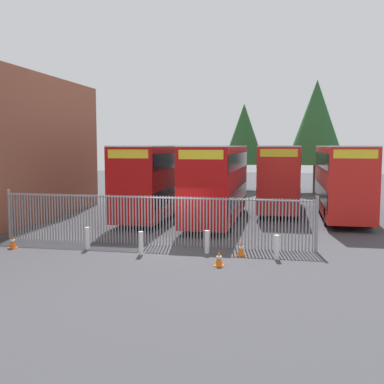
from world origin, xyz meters
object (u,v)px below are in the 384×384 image
object	(u,v)px
bollard_center_front	(141,243)
bollard_far_right	(277,247)
double_decker_bus_far_back	(280,175)
double_decker_bus_near_gate	(157,178)
traffic_cone_mid_forecourt	(219,258)
traffic_cone_by_gate	(13,242)
traffic_cone_near_kerb	(241,249)
double_decker_bus_behind_fence_right	(217,180)
bollard_near_left	(87,238)
bollard_near_right	(207,242)
double_decker_bus_behind_fence_left	(342,178)

from	to	relation	value
bollard_center_front	bollard_far_right	xyz separation A→B (m)	(5.41, 0.35, 0.00)
double_decker_bus_far_back	double_decker_bus_near_gate	bearing A→B (deg)	-147.05
double_decker_bus_near_gate	traffic_cone_mid_forecourt	distance (m)	12.52
traffic_cone_by_gate	double_decker_bus_near_gate	bearing A→B (deg)	69.53
double_decker_bus_near_gate	double_decker_bus_far_back	xyz separation A→B (m)	(7.39, 4.79, 0.00)
traffic_cone_mid_forecourt	traffic_cone_near_kerb	size ratio (longest dim) A/B	1.00
double_decker_bus_behind_fence_right	traffic_cone_by_gate	size ratio (longest dim) A/B	18.32
traffic_cone_mid_forecourt	double_decker_bus_near_gate	bearing A→B (deg)	116.21
bollard_near_left	traffic_cone_mid_forecourt	size ratio (longest dim) A/B	1.61
bollard_near_left	traffic_cone_mid_forecourt	xyz separation A→B (m)	(5.91, -1.66, -0.19)
double_decker_bus_far_back	traffic_cone_near_kerb	size ratio (longest dim) A/B	18.32
traffic_cone_mid_forecourt	traffic_cone_near_kerb	distance (m)	1.89
double_decker_bus_near_gate	bollard_near_left	world-z (taller)	double_decker_bus_near_gate
bollard_near_left	bollard_far_right	xyz separation A→B (m)	(7.95, -0.15, 0.00)
double_decker_bus_behind_fence_right	traffic_cone_near_kerb	world-z (taller)	double_decker_bus_behind_fence_right
double_decker_bus_near_gate	bollard_near_right	distance (m)	10.44
double_decker_bus_near_gate	traffic_cone_by_gate	bearing A→B (deg)	-110.47
double_decker_bus_behind_fence_left	traffic_cone_by_gate	distance (m)	19.16
double_decker_bus_far_back	bollard_far_right	world-z (taller)	double_decker_bus_far_back
double_decker_bus_far_back	traffic_cone_by_gate	xyz separation A→B (m)	(-11.08, -14.68, -2.13)
double_decker_bus_behind_fence_right	double_decker_bus_near_gate	bearing A→B (deg)	166.05
double_decker_bus_behind_fence_left	bollard_far_right	distance (m)	12.28
double_decker_bus_far_back	traffic_cone_mid_forecourt	world-z (taller)	double_decker_bus_far_back
traffic_cone_by_gate	double_decker_bus_far_back	bearing A→B (deg)	52.95
traffic_cone_by_gate	bollard_near_right	bearing A→B (deg)	5.21
double_decker_bus_behind_fence_right	traffic_cone_near_kerb	size ratio (longest dim) A/B	18.32
bollard_near_left	bollard_center_front	bearing A→B (deg)	-11.00
bollard_near_right	traffic_cone_mid_forecourt	distance (m)	2.10
double_decker_bus_behind_fence_left	bollard_near_right	bearing A→B (deg)	-120.36
traffic_cone_by_gate	double_decker_bus_behind_fence_right	bearing A→B (deg)	49.60
bollard_near_left	bollard_far_right	size ratio (longest dim) A/B	1.00
double_decker_bus_behind_fence_right	bollard_far_right	xyz separation A→B (m)	(3.60, -8.59, -1.95)
double_decker_bus_near_gate	traffic_cone_by_gate	size ratio (longest dim) A/B	18.32
bollard_near_left	traffic_cone_by_gate	xyz separation A→B (m)	(-3.24, -0.47, -0.19)
double_decker_bus_behind_fence_right	bollard_near_right	world-z (taller)	double_decker_bus_behind_fence_right
double_decker_bus_behind_fence_right	bollard_far_right	bearing A→B (deg)	-67.27
double_decker_bus_behind_fence_left	double_decker_bus_far_back	distance (m)	4.72
traffic_cone_by_gate	traffic_cone_near_kerb	bearing A→B (deg)	3.49
traffic_cone_near_kerb	double_decker_bus_near_gate	bearing A→B (deg)	123.25
double_decker_bus_near_gate	bollard_near_right	xyz separation A→B (m)	(4.67, -9.13, -1.95)
double_decker_bus_behind_fence_left	bollard_center_front	distance (m)	15.10
bollard_near_left	double_decker_bus_behind_fence_left	bearing A→B (deg)	44.42
bollard_near_left	bollard_near_right	world-z (taller)	same
double_decker_bus_near_gate	double_decker_bus_behind_fence_left	size ratio (longest dim) A/B	1.00
bollard_far_right	traffic_cone_by_gate	size ratio (longest dim) A/B	1.61
double_decker_bus_behind_fence_right	bollard_far_right	distance (m)	9.52
traffic_cone_mid_forecourt	traffic_cone_near_kerb	xyz separation A→B (m)	(0.64, 1.78, 0.00)
double_decker_bus_far_back	double_decker_bus_behind_fence_right	bearing A→B (deg)	-121.20
double_decker_bus_far_back	bollard_near_left	world-z (taller)	double_decker_bus_far_back
double_decker_bus_near_gate	traffic_cone_near_kerb	xyz separation A→B (m)	(6.09, -9.29, -2.13)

